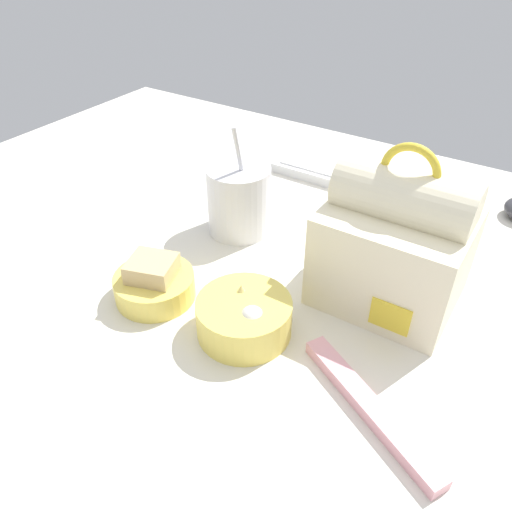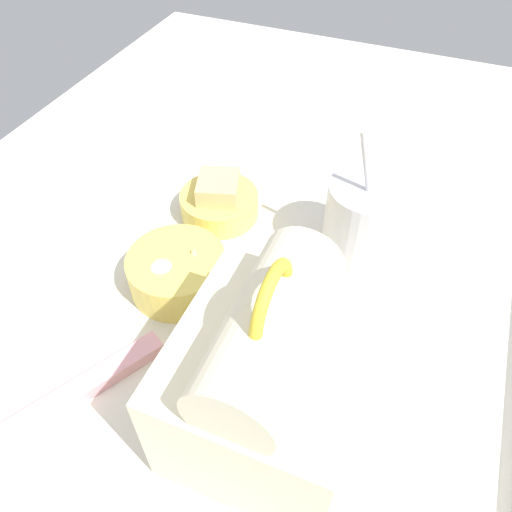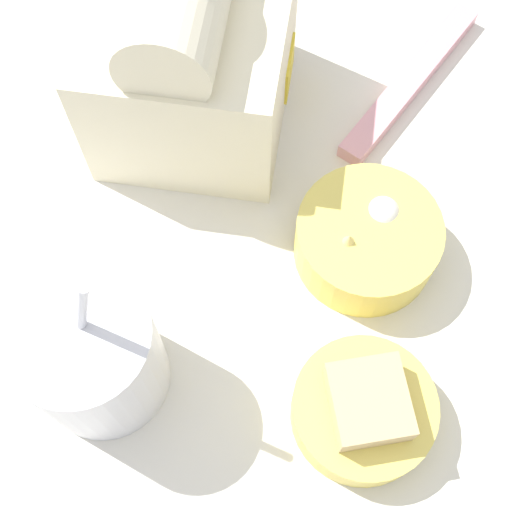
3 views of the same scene
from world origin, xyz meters
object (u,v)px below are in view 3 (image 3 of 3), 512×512
at_px(soup_cup, 92,357).
at_px(chopstick_case, 410,82).
at_px(lunch_bag, 191,50).
at_px(bento_bowl_snacks, 366,240).
at_px(bento_bowl_sandwich, 364,409).

distance_m(soup_cup, chopstick_case, 0.39).
xyz_separation_m(lunch_bag, bento_bowl_snacks, (-0.13, -0.17, -0.06)).
xyz_separation_m(lunch_bag, chopstick_case, (0.06, -0.20, -0.08)).
relative_size(lunch_bag, bento_bowl_snacks, 1.87).
height_order(lunch_bag, bento_bowl_snacks, lunch_bag).
distance_m(lunch_bag, soup_cup, 0.27).
distance_m(lunch_bag, bento_bowl_sandwich, 0.33).
bearing_deg(bento_bowl_snacks, bento_bowl_sandwich, -175.62).
height_order(bento_bowl_sandwich, bento_bowl_snacks, bento_bowl_sandwich).
xyz_separation_m(bento_bowl_snacks, chopstick_case, (0.18, -0.03, -0.02)).
distance_m(soup_cup, bento_bowl_sandwich, 0.21).
bearing_deg(soup_cup, chopstick_case, -34.65).
bearing_deg(bento_bowl_snacks, soup_cup, 125.90).
distance_m(bento_bowl_sandwich, chopstick_case, 0.32).
relative_size(bento_bowl_sandwich, chopstick_case, 0.56).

